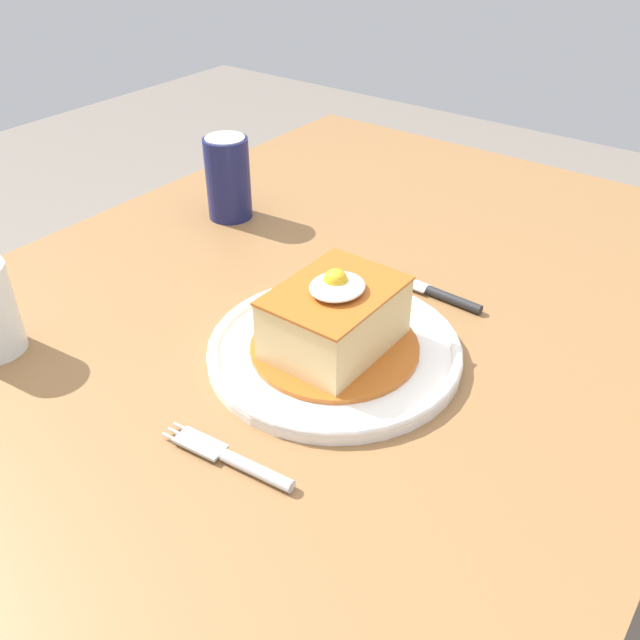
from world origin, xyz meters
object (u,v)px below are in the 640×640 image
object	(u,v)px
main_plate	(335,349)
knife	(437,293)
fork	(238,462)
soda_can	(228,178)

from	to	relation	value
main_plate	knife	bearing A→B (deg)	-10.35
fork	knife	size ratio (longest dim) A/B	0.86
fork	knife	world-z (taller)	same
main_plate	soda_can	bearing A→B (deg)	60.25
knife	soda_can	world-z (taller)	soda_can
fork	soda_can	world-z (taller)	soda_can
fork	soda_can	size ratio (longest dim) A/B	1.14
main_plate	soda_can	size ratio (longest dim) A/B	2.26
fork	soda_can	bearing A→B (deg)	43.72
knife	soda_can	xyz separation A→B (m)	(0.02, 0.37, 0.06)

